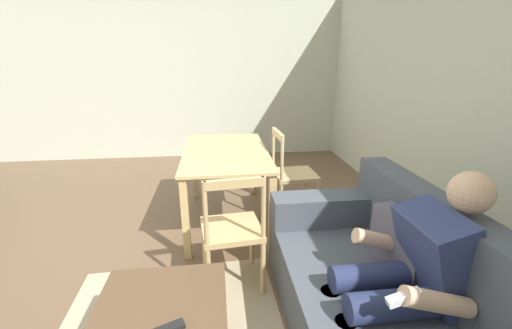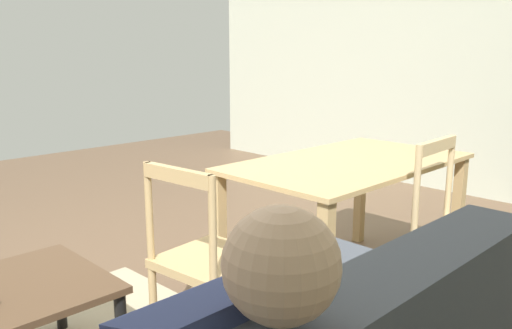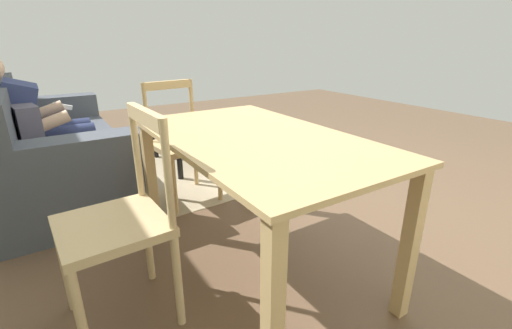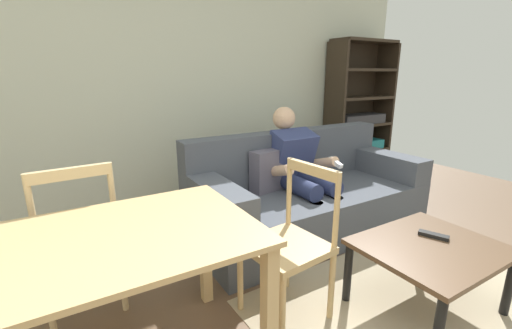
{
  "view_description": "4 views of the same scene",
  "coord_description": "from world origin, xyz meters",
  "px_view_note": "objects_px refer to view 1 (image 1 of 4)",
  "views": [
    {
      "loc": [
        2.29,
        0.76,
        1.62
      ],
      "look_at": [
        0.12,
        1.03,
        0.9
      ],
      "focal_mm": 22.76,
      "sensor_mm": 36.0,
      "label": 1
    },
    {
      "loc": [
        1.61,
        2.54,
        1.37
      ],
      "look_at": [
        0.12,
        1.03,
        0.9
      ],
      "focal_mm": 36.94,
      "sensor_mm": 36.0,
      "label": 2
    },
    {
      "loc": [
        -2.19,
        1.72,
        1.2
      ],
      "look_at": [
        -0.81,
        0.84,
        0.6
      ],
      "focal_mm": 24.19,
      "sensor_mm": 36.0,
      "label": 3
    },
    {
      "loc": [
        -0.84,
        -0.55,
        1.4
      ],
      "look_at": [
        0.12,
        1.03,
        0.9
      ],
      "focal_mm": 23.61,
      "sensor_mm": 36.0,
      "label": 4
    }
  ],
  "objects_px": {
    "couch": "(402,320)",
    "dining_chair_near_wall": "(292,175)",
    "dining_table": "(226,161)",
    "dining_chair_facing_couch": "(232,230)",
    "person_lounging": "(410,272)",
    "coffee_table": "(159,325)"
  },
  "relations": [
    {
      "from": "person_lounging",
      "to": "dining_chair_facing_couch",
      "type": "height_order",
      "value": "person_lounging"
    },
    {
      "from": "couch",
      "to": "dining_chair_near_wall",
      "type": "bearing_deg",
      "value": -174.94
    },
    {
      "from": "dining_chair_facing_couch",
      "to": "couch",
      "type": "bearing_deg",
      "value": 46.16
    },
    {
      "from": "couch",
      "to": "dining_chair_facing_couch",
      "type": "relative_size",
      "value": 2.35
    },
    {
      "from": "person_lounging",
      "to": "dining_table",
      "type": "bearing_deg",
      "value": -153.86
    },
    {
      "from": "dining_chair_near_wall",
      "to": "coffee_table",
      "type": "bearing_deg",
      "value": -31.11
    },
    {
      "from": "person_lounging",
      "to": "dining_table",
      "type": "distance_m",
      "value": 2.0
    },
    {
      "from": "dining_table",
      "to": "dining_chair_near_wall",
      "type": "xyz_separation_m",
      "value": [
        0.0,
        0.68,
        -0.17
      ]
    },
    {
      "from": "couch",
      "to": "dining_chair_near_wall",
      "type": "xyz_separation_m",
      "value": [
        -1.85,
        -0.16,
        0.15
      ]
    },
    {
      "from": "dining_chair_near_wall",
      "to": "dining_table",
      "type": "bearing_deg",
      "value": -90.12
    },
    {
      "from": "couch",
      "to": "dining_table",
      "type": "distance_m",
      "value": 2.06
    },
    {
      "from": "person_lounging",
      "to": "dining_chair_facing_couch",
      "type": "bearing_deg",
      "value": -130.6
    },
    {
      "from": "person_lounging",
      "to": "dining_chair_near_wall",
      "type": "xyz_separation_m",
      "value": [
        -1.8,
        -0.2,
        -0.1
      ]
    },
    {
      "from": "couch",
      "to": "dining_chair_facing_couch",
      "type": "xyz_separation_m",
      "value": [
        -0.81,
        -0.84,
        0.13
      ]
    },
    {
      "from": "person_lounging",
      "to": "dining_table",
      "type": "height_order",
      "value": "person_lounging"
    },
    {
      "from": "dining_table",
      "to": "dining_chair_facing_couch",
      "type": "bearing_deg",
      "value": 0.17
    },
    {
      "from": "coffee_table",
      "to": "dining_chair_facing_couch",
      "type": "xyz_separation_m",
      "value": [
        -0.74,
        0.4,
        0.08
      ]
    },
    {
      "from": "couch",
      "to": "dining_chair_near_wall",
      "type": "height_order",
      "value": "dining_chair_near_wall"
    },
    {
      "from": "dining_table",
      "to": "dining_chair_facing_couch",
      "type": "distance_m",
      "value": 1.06
    },
    {
      "from": "couch",
      "to": "person_lounging",
      "type": "bearing_deg",
      "value": 145.08
    },
    {
      "from": "coffee_table",
      "to": "dining_table",
      "type": "relative_size",
      "value": 0.56
    },
    {
      "from": "dining_table",
      "to": "dining_chair_facing_couch",
      "type": "relative_size",
      "value": 1.59
    }
  ]
}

